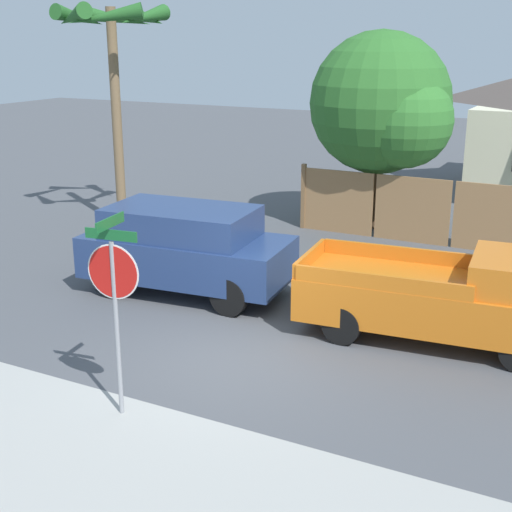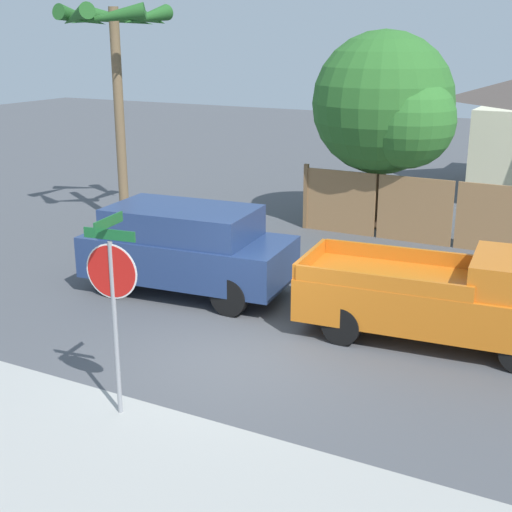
{
  "view_description": "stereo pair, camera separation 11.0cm",
  "coord_description": "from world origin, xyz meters",
  "px_view_note": "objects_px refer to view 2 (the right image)",
  "views": [
    {
      "loc": [
        5.62,
        -9.99,
        5.46
      ],
      "look_at": [
        -0.05,
        1.01,
        1.6
      ],
      "focal_mm": 50.0,
      "sensor_mm": 36.0,
      "label": 1
    },
    {
      "loc": [
        5.72,
        -9.94,
        5.46
      ],
      "look_at": [
        -0.05,
        1.01,
        1.6
      ],
      "focal_mm": 50.0,
      "sensor_mm": 36.0,
      "label": 2
    }
  ],
  "objects_px": {
    "oak_tree": "(388,107)",
    "red_suv": "(187,247)",
    "palm_tree": "(115,36)",
    "stop_sign": "(112,285)",
    "orange_pickup": "(449,297)"
  },
  "relations": [
    {
      "from": "oak_tree",
      "to": "red_suv",
      "type": "xyz_separation_m",
      "value": [
        -2.11,
        -7.11,
        -2.48
      ]
    },
    {
      "from": "palm_tree",
      "to": "stop_sign",
      "type": "relative_size",
      "value": 2.06
    },
    {
      "from": "orange_pickup",
      "to": "red_suv",
      "type": "bearing_deg",
      "value": 174.79
    },
    {
      "from": "oak_tree",
      "to": "stop_sign",
      "type": "xyz_separation_m",
      "value": [
        -0.14,
        -12.01,
        -1.48
      ]
    },
    {
      "from": "oak_tree",
      "to": "orange_pickup",
      "type": "distance_m",
      "value": 8.37
    },
    {
      "from": "red_suv",
      "to": "orange_pickup",
      "type": "bearing_deg",
      "value": -5.21
    },
    {
      "from": "oak_tree",
      "to": "red_suv",
      "type": "height_order",
      "value": "oak_tree"
    },
    {
      "from": "palm_tree",
      "to": "red_suv",
      "type": "bearing_deg",
      "value": -39.69
    },
    {
      "from": "orange_pickup",
      "to": "stop_sign",
      "type": "relative_size",
      "value": 1.7
    },
    {
      "from": "red_suv",
      "to": "orange_pickup",
      "type": "xyz_separation_m",
      "value": [
        5.68,
        0.02,
        -0.18
      ]
    },
    {
      "from": "palm_tree",
      "to": "orange_pickup",
      "type": "relative_size",
      "value": 1.21
    },
    {
      "from": "oak_tree",
      "to": "orange_pickup",
      "type": "xyz_separation_m",
      "value": [
        3.57,
        -7.09,
        -2.66
      ]
    },
    {
      "from": "oak_tree",
      "to": "stop_sign",
      "type": "bearing_deg",
      "value": -90.67
    },
    {
      "from": "palm_tree",
      "to": "red_suv",
      "type": "height_order",
      "value": "palm_tree"
    },
    {
      "from": "palm_tree",
      "to": "orange_pickup",
      "type": "xyz_separation_m",
      "value": [
        10.51,
        -3.99,
        -4.54
      ]
    }
  ]
}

